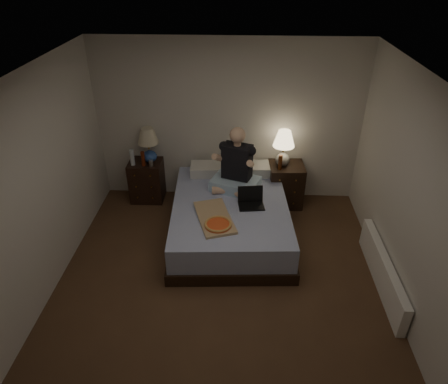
# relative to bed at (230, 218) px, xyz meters

# --- Properties ---
(floor) EXTENTS (4.00, 4.50, 0.00)m
(floor) POSITION_rel_bed_xyz_m (-0.07, -1.17, -0.26)
(floor) COLOR brown
(floor) RESTS_ON ground
(ceiling) EXTENTS (4.00, 4.50, 0.00)m
(ceiling) POSITION_rel_bed_xyz_m (-0.07, -1.17, 2.24)
(ceiling) COLOR white
(ceiling) RESTS_ON ground
(wall_back) EXTENTS (4.00, 0.00, 2.50)m
(wall_back) POSITION_rel_bed_xyz_m (-0.07, 1.08, 0.99)
(wall_back) COLOR silver
(wall_back) RESTS_ON ground
(wall_left) EXTENTS (0.00, 4.50, 2.50)m
(wall_left) POSITION_rel_bed_xyz_m (-2.07, -1.17, 0.99)
(wall_left) COLOR silver
(wall_left) RESTS_ON ground
(wall_right) EXTENTS (0.00, 4.50, 2.50)m
(wall_right) POSITION_rel_bed_xyz_m (1.93, -1.17, 0.99)
(wall_right) COLOR silver
(wall_right) RESTS_ON ground
(bed) EXTENTS (1.68, 2.17, 0.52)m
(bed) POSITION_rel_bed_xyz_m (0.00, 0.00, 0.00)
(bed) COLOR #5567AB
(bed) RESTS_ON floor
(nightstand_left) EXTENTS (0.51, 0.46, 0.66)m
(nightstand_left) POSITION_rel_bed_xyz_m (-1.36, 0.88, 0.07)
(nightstand_left) COLOR black
(nightstand_left) RESTS_ON floor
(nightstand_right) EXTENTS (0.55, 0.50, 0.68)m
(nightstand_right) POSITION_rel_bed_xyz_m (0.84, 0.83, 0.08)
(nightstand_right) COLOR black
(nightstand_right) RESTS_ON floor
(lamp_left) EXTENTS (0.41, 0.41, 0.56)m
(lamp_left) POSITION_rel_bed_xyz_m (-1.28, 0.88, 0.68)
(lamp_left) COLOR #284995
(lamp_left) RESTS_ON nightstand_left
(lamp_right) EXTENTS (0.40, 0.40, 0.56)m
(lamp_right) POSITION_rel_bed_xyz_m (0.76, 0.83, 0.70)
(lamp_right) COLOR gray
(lamp_right) RESTS_ON nightstand_right
(water_bottle) EXTENTS (0.07, 0.07, 0.25)m
(water_bottle) POSITION_rel_bed_xyz_m (-1.52, 0.77, 0.52)
(water_bottle) COLOR silver
(water_bottle) RESTS_ON nightstand_left
(soda_can) EXTENTS (0.07, 0.07, 0.10)m
(soda_can) POSITION_rel_bed_xyz_m (-1.23, 0.75, 0.45)
(soda_can) COLOR #BBBBB6
(soda_can) RESTS_ON nightstand_left
(beer_bottle_left) EXTENTS (0.06, 0.06, 0.23)m
(beer_bottle_left) POSITION_rel_bed_xyz_m (-1.35, 0.76, 0.51)
(beer_bottle_left) COLOR #591E0C
(beer_bottle_left) RESTS_ON nightstand_left
(beer_bottle_right) EXTENTS (0.06, 0.06, 0.23)m
(beer_bottle_right) POSITION_rel_bed_xyz_m (0.71, 0.70, 0.54)
(beer_bottle_right) COLOR #5F2A0D
(beer_bottle_right) RESTS_ON nightstand_right
(person) EXTENTS (0.80, 0.71, 0.93)m
(person) POSITION_rel_bed_xyz_m (0.06, 0.37, 0.73)
(person) COLOR black
(person) RESTS_ON bed
(laptop) EXTENTS (0.37, 0.32, 0.24)m
(laptop) POSITION_rel_bed_xyz_m (0.29, -0.09, 0.38)
(laptop) COLOR black
(laptop) RESTS_ON bed
(pizza_box) EXTENTS (0.62, 0.85, 0.08)m
(pizza_box) POSITION_rel_bed_xyz_m (-0.13, -0.58, 0.30)
(pizza_box) COLOR tan
(pizza_box) RESTS_ON bed
(radiator) EXTENTS (0.10, 1.60, 0.40)m
(radiator) POSITION_rel_bed_xyz_m (1.86, -0.93, -0.06)
(radiator) COLOR white
(radiator) RESTS_ON floor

